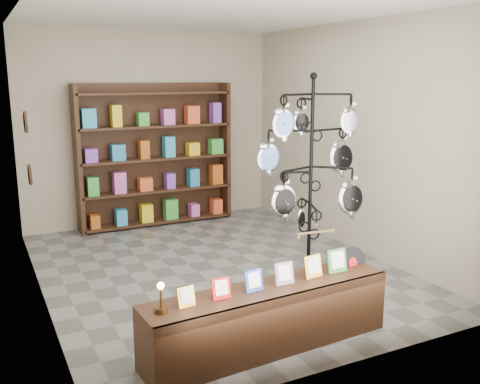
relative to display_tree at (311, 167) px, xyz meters
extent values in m
plane|color=slate|center=(-0.68, 0.97, -1.35)|extent=(5.00, 5.00, 0.00)
plane|color=#ABA189|center=(-0.68, 3.47, 0.15)|extent=(4.00, 0.00, 4.00)
plane|color=#ABA189|center=(-0.68, -1.53, 0.15)|extent=(4.00, 0.00, 4.00)
plane|color=#ABA189|center=(-2.68, 0.97, 0.15)|extent=(0.00, 5.00, 5.00)
plane|color=#ABA189|center=(1.32, 0.97, 0.15)|extent=(0.00, 5.00, 5.00)
plane|color=white|center=(-0.68, 0.97, 1.65)|extent=(5.00, 5.00, 0.00)
cylinder|color=black|center=(0.00, 0.00, -1.34)|extent=(0.57, 0.57, 0.03)
cylinder|color=black|center=(0.00, 0.00, -0.21)|extent=(0.05, 0.05, 2.28)
sphere|color=black|center=(0.00, 0.00, 0.95)|extent=(0.08, 0.08, 0.08)
ellipsoid|color=silver|center=(0.05, 0.23, -0.64)|extent=(0.13, 0.06, 0.24)
cube|color=#A68245|center=(-0.12, -0.30, -0.63)|extent=(0.43, 0.07, 0.04)
cube|color=black|center=(-1.08, -1.00, -1.08)|extent=(2.27, 0.59, 0.55)
cube|color=gold|center=(-1.84, -1.04, -0.72)|extent=(0.15, 0.06, 0.16)
cube|color=red|center=(-1.53, -1.03, -0.71)|extent=(0.16, 0.06, 0.17)
cube|color=#263FA5|center=(-1.23, -1.01, -0.71)|extent=(0.17, 0.07, 0.18)
cube|color=#E54C33|center=(-0.92, -0.99, -0.70)|extent=(0.18, 0.07, 0.19)
cube|color=gold|center=(-0.62, -0.97, -0.70)|extent=(0.19, 0.07, 0.20)
cube|color=#337233|center=(-0.34, -0.96, -0.69)|extent=(0.20, 0.07, 0.21)
cylinder|color=black|center=(-0.11, -0.89, -0.77)|extent=(0.31, 0.09, 0.30)
cylinder|color=red|center=(-0.11, -0.89, -0.77)|extent=(0.10, 0.03, 0.10)
cylinder|color=#462D14|center=(-2.05, -1.06, -0.78)|extent=(0.10, 0.10, 0.04)
cylinder|color=#462D14|center=(-2.05, -1.06, -0.69)|extent=(0.02, 0.02, 0.14)
sphere|color=#FFBF59|center=(-2.05, -1.06, -0.59)|extent=(0.06, 0.06, 0.06)
cube|color=black|center=(-0.68, 3.41, -0.25)|extent=(2.40, 0.04, 2.20)
cube|color=black|center=(-1.86, 3.25, -0.25)|extent=(0.06, 0.36, 2.20)
cube|color=black|center=(0.50, 3.25, -0.25)|extent=(0.06, 0.36, 2.20)
cube|color=black|center=(-0.68, 3.25, -1.30)|extent=(2.36, 0.36, 0.04)
cube|color=black|center=(-0.68, 3.25, -0.80)|extent=(2.36, 0.36, 0.03)
cube|color=black|center=(-0.68, 3.25, -0.30)|extent=(2.36, 0.36, 0.04)
cube|color=black|center=(-0.68, 3.25, 0.20)|extent=(2.36, 0.36, 0.04)
cube|color=black|center=(-0.68, 3.25, 0.70)|extent=(2.36, 0.36, 0.04)
cylinder|color=black|center=(-2.65, 1.77, 0.45)|extent=(0.03, 0.24, 0.24)
cylinder|color=black|center=(-2.65, 1.77, -0.15)|extent=(0.03, 0.24, 0.24)
camera|label=1|loc=(-3.20, -4.69, 0.96)|focal=40.00mm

